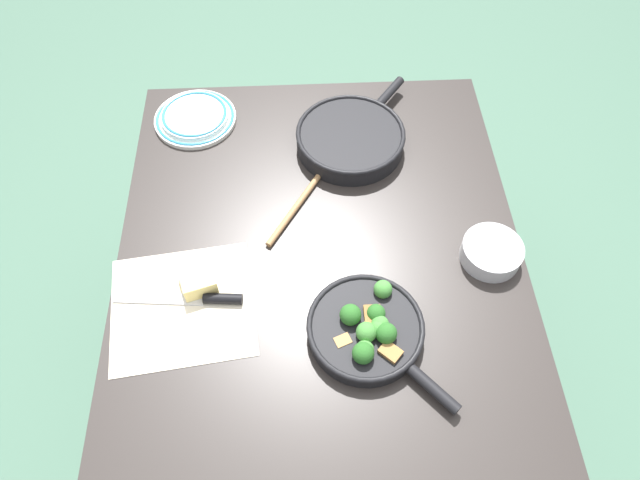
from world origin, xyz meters
The scene contains 10 objects.
ground_plane centered at (0.00, 0.00, 0.00)m, with size 14.00×14.00×0.00m, color #476B56.
dining_table_red centered at (0.00, 0.00, 0.68)m, with size 1.12×0.94×0.77m.
skillet_broccoli centered at (0.23, 0.09, 0.80)m, with size 0.31×0.29×0.07m.
skillet_eggs centered at (-0.31, 0.10, 0.80)m, with size 0.36×0.31×0.05m.
wooden_spoon centered at (-0.19, 0.00, 0.78)m, with size 0.33×0.22×0.02m.
parchment_sheet centered at (0.15, -0.31, 0.77)m, with size 0.32×0.34×0.00m.
grater_knife centered at (0.13, -0.28, 0.78)m, with size 0.05×0.29×0.02m.
cheese_block centered at (0.09, -0.27, 0.80)m, with size 0.10×0.09×0.05m.
dinner_plate_stack centered at (-0.43, -0.32, 0.79)m, with size 0.22×0.22×0.03m.
prep_bowl_steel centered at (0.05, 0.39, 0.80)m, with size 0.14×0.14×0.04m.
Camera 1 is at (0.74, -0.04, 1.88)m, focal length 32.00 mm.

